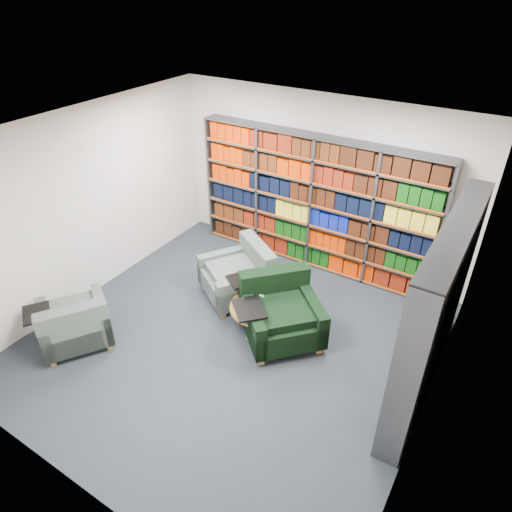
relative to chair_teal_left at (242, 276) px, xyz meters
The scene contains 7 objects.
room_shell 1.50m from the chair_teal_left, 63.63° to the right, with size 5.02×5.02×2.82m.
bookshelf_back 1.66m from the chair_teal_left, 71.44° to the left, with size 4.00×0.28×2.20m.
bookshelf_right 2.93m from the chair_teal_left, ahead, with size 0.28×2.50×2.20m.
chair_teal_left is the anchor object (origin of this frame).
chair_green_right 1.04m from the chair_teal_left, 27.20° to the right, with size 1.37×1.37×0.88m.
chair_teal_front 2.44m from the chair_teal_left, 121.20° to the right, with size 1.19×1.19×0.78m.
coffee_table 0.83m from the chair_teal_left, 39.22° to the right, with size 0.83×0.83×0.59m.
Camera 1 is at (2.71, -3.76, 4.33)m, focal length 32.00 mm.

